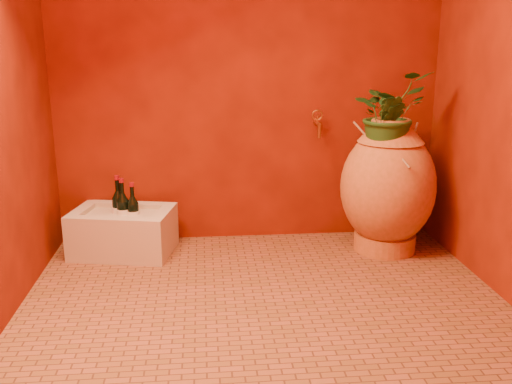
{
  "coord_description": "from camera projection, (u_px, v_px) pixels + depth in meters",
  "views": [
    {
      "loc": [
        -0.3,
        -2.71,
        1.32
      ],
      "look_at": [
        -0.01,
        0.35,
        0.49
      ],
      "focal_mm": 40.0,
      "sensor_mm": 36.0,
      "label": 1
    }
  ],
  "objects": [
    {
      "name": "wine_bottle_c",
      "position": [
        123.0,
        211.0,
        3.57
      ],
      "size": [
        0.08,
        0.08,
        0.33
      ],
      "color": "black",
      "rests_on": "stone_basin"
    },
    {
      "name": "amphora",
      "position": [
        388.0,
        186.0,
        3.57
      ],
      "size": [
        0.76,
        0.76,
        0.85
      ],
      "rotation": [
        0.0,
        0.0,
        0.35
      ],
      "color": "#C26D36",
      "rests_on": "floor"
    },
    {
      "name": "wine_bottle_b",
      "position": [
        133.0,
        213.0,
        3.56
      ],
      "size": [
        0.07,
        0.07,
        0.3
      ],
      "color": "black",
      "rests_on": "stone_basin"
    },
    {
      "name": "stone_basin",
      "position": [
        123.0,
        232.0,
        3.59
      ],
      "size": [
        0.68,
        0.53,
        0.28
      ],
      "rotation": [
        0.0,
        0.0,
        -0.21
      ],
      "color": "#B8AF98",
      "rests_on": "floor"
    },
    {
      "name": "floor",
      "position": [
        264.0,
        299.0,
        2.98
      ],
      "size": [
        2.5,
        2.5,
        0.0
      ],
      "primitive_type": "plane",
      "color": "brown",
      "rests_on": "ground"
    },
    {
      "name": "plant_main",
      "position": [
        389.0,
        113.0,
        3.43
      ],
      "size": [
        0.58,
        0.56,
        0.5
      ],
      "primitive_type": "imported",
      "rotation": [
        0.0,
        0.0,
        0.51
      ],
      "color": "#1D4C1B",
      "rests_on": "amphora"
    },
    {
      "name": "wall_tap",
      "position": [
        318.0,
        122.0,
        3.69
      ],
      "size": [
        0.07,
        0.16,
        0.17
      ],
      "color": "#A36525",
      "rests_on": "wall_back"
    },
    {
      "name": "plant_side",
      "position": [
        386.0,
        126.0,
        3.4
      ],
      "size": [
        0.25,
        0.24,
        0.37
      ],
      "primitive_type": "imported",
      "rotation": [
        0.0,
        0.0,
        -0.48
      ],
      "color": "#1D4C1B",
      "rests_on": "amphora"
    },
    {
      "name": "wine_bottle_a",
      "position": [
        119.0,
        209.0,
        3.6
      ],
      "size": [
        0.08,
        0.08,
        0.34
      ],
      "color": "black",
      "rests_on": "stone_basin"
    },
    {
      "name": "wall_back",
      "position": [
        248.0,
        49.0,
        3.61
      ],
      "size": [
        2.5,
        0.02,
        2.5
      ],
      "primitive_type": "cube",
      "color": "#4F1104",
      "rests_on": "ground"
    }
  ]
}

